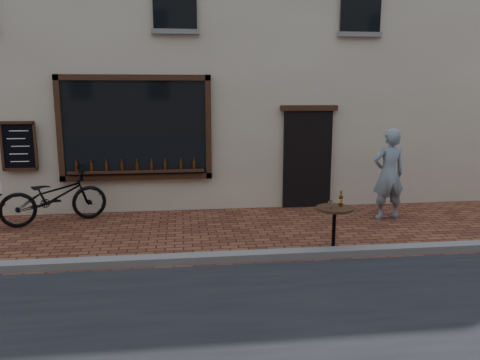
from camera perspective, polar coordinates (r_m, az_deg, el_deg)
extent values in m
plane|color=#51261A|center=(7.33, 0.64, -10.26)|extent=(90.00, 90.00, 0.00)
cube|color=slate|center=(7.50, 0.43, -9.29)|extent=(90.00, 0.25, 0.12)
cube|color=beige|center=(13.52, -3.35, 20.89)|extent=(28.00, 6.00, 10.00)
cube|color=black|center=(10.30, -12.63, 6.19)|extent=(3.00, 0.06, 2.00)
cube|color=black|center=(10.25, -12.89, 12.09)|extent=(3.24, 0.10, 0.12)
cube|color=black|center=(10.42, -12.40, 0.36)|extent=(3.24, 0.10, 0.12)
cube|color=black|center=(10.54, -21.15, 5.82)|extent=(0.12, 0.10, 2.24)
cube|color=black|center=(10.25, -3.87, 6.40)|extent=(0.12, 0.10, 2.24)
cube|color=black|center=(10.34, -12.45, 1.02)|extent=(2.90, 0.16, 0.05)
cube|color=black|center=(10.73, 8.20, 2.49)|extent=(1.10, 0.10, 2.20)
cube|color=black|center=(10.60, 8.42, 8.68)|extent=(1.30, 0.10, 0.12)
cube|color=black|center=(10.81, -25.34, 3.75)|extent=(0.62, 0.04, 0.92)
cylinder|color=#3D1C07|center=(10.52, -19.27, 1.48)|extent=(0.06, 0.06, 0.19)
cylinder|color=#3D1C07|center=(10.45, -17.60, 1.53)|extent=(0.06, 0.06, 0.19)
cylinder|color=#3D1C07|center=(10.40, -15.91, 1.58)|extent=(0.06, 0.06, 0.19)
cylinder|color=#3D1C07|center=(10.36, -14.20, 1.63)|extent=(0.06, 0.06, 0.19)
cylinder|color=#3D1C07|center=(10.32, -12.48, 1.67)|extent=(0.06, 0.06, 0.19)
cylinder|color=#3D1C07|center=(10.30, -10.75, 1.72)|extent=(0.06, 0.06, 0.19)
cylinder|color=#3D1C07|center=(10.29, -9.01, 1.76)|extent=(0.06, 0.06, 0.19)
cylinder|color=#3D1C07|center=(10.28, -7.27, 1.81)|extent=(0.06, 0.06, 0.19)
cylinder|color=#3D1C07|center=(10.28, -5.53, 1.85)|extent=(0.06, 0.06, 0.19)
imported|color=black|center=(10.14, -21.72, -1.90)|extent=(2.17, 1.44, 1.08)
cylinder|color=black|center=(7.98, 11.26, -8.58)|extent=(0.44, 0.44, 0.03)
cylinder|color=black|center=(7.87, 11.36, -6.05)|extent=(0.06, 0.06, 0.70)
cylinder|color=black|center=(7.77, 11.46, -3.43)|extent=(0.60, 0.60, 0.04)
cylinder|color=gold|center=(7.84, 12.19, -2.47)|extent=(0.06, 0.06, 0.06)
cylinder|color=white|center=(7.65, 10.94, -2.97)|extent=(0.08, 0.08, 0.13)
imported|color=gray|center=(10.11, 17.67, 0.68)|extent=(0.72, 0.49, 1.89)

